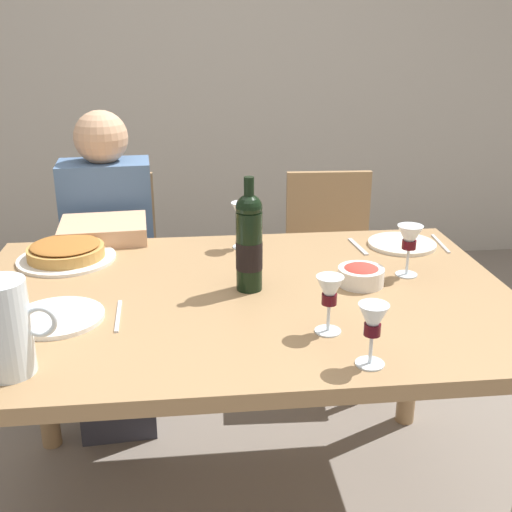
% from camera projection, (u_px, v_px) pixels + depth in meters
% --- Properties ---
extents(ground_plane, '(8.00, 8.00, 0.00)m').
position_uv_depth(ground_plane, '(243.00, 512.00, 1.98)').
color(ground_plane, slate).
extents(back_wall, '(8.00, 0.10, 2.80)m').
position_uv_depth(back_wall, '(206.00, 34.00, 3.63)').
color(back_wall, '#B2ADA3').
rests_on(back_wall, ground).
extents(dining_table, '(1.50, 1.00, 0.76)m').
position_uv_depth(dining_table, '(242.00, 323.00, 1.74)').
color(dining_table, '#9E7A51').
rests_on(dining_table, ground).
extents(wine_bottle, '(0.07, 0.07, 0.32)m').
position_uv_depth(wine_bottle, '(249.00, 242.00, 1.69)').
color(wine_bottle, black).
rests_on(wine_bottle, dining_table).
extents(water_pitcher, '(0.16, 0.11, 0.21)m').
position_uv_depth(water_pitcher, '(6.00, 333.00, 1.29)').
color(water_pitcher, silver).
rests_on(water_pitcher, dining_table).
extents(baked_tart, '(0.30, 0.30, 0.06)m').
position_uv_depth(baked_tart, '(66.00, 252.00, 1.94)').
color(baked_tart, white).
rests_on(baked_tart, dining_table).
extents(salad_bowl, '(0.13, 0.13, 0.06)m').
position_uv_depth(salad_bowl, '(361.00, 274.00, 1.76)').
color(salad_bowl, white).
rests_on(salad_bowl, dining_table).
extents(wine_glass_left_diner, '(0.07, 0.07, 0.14)m').
position_uv_depth(wine_glass_left_diner, '(373.00, 324.00, 1.32)').
color(wine_glass_left_diner, silver).
rests_on(wine_glass_left_diner, dining_table).
extents(wine_glass_right_diner, '(0.07, 0.07, 0.14)m').
position_uv_depth(wine_glass_right_diner, '(329.00, 294.00, 1.46)').
color(wine_glass_right_diner, silver).
rests_on(wine_glass_right_diner, dining_table).
extents(wine_glass_centre, '(0.07, 0.07, 0.15)m').
position_uv_depth(wine_glass_centre, '(409.00, 240.00, 1.80)').
color(wine_glass_centre, silver).
rests_on(wine_glass_centre, dining_table).
extents(wine_glass_spare, '(0.07, 0.07, 0.15)m').
position_uv_depth(wine_glass_spare, '(242.00, 216.00, 2.02)').
color(wine_glass_spare, silver).
rests_on(wine_glass_spare, dining_table).
extents(dinner_plate_left_setting, '(0.23, 0.23, 0.01)m').
position_uv_depth(dinner_plate_left_setting, '(57.00, 317.00, 1.56)').
color(dinner_plate_left_setting, white).
rests_on(dinner_plate_left_setting, dining_table).
extents(dinner_plate_right_setting, '(0.22, 0.22, 0.01)m').
position_uv_depth(dinner_plate_right_setting, '(402.00, 244.00, 2.08)').
color(dinner_plate_right_setting, silver).
rests_on(dinner_plate_right_setting, dining_table).
extents(knife_left_setting, '(0.02, 0.18, 0.00)m').
position_uv_depth(knife_left_setting, '(118.00, 316.00, 1.57)').
color(knife_left_setting, silver).
rests_on(knife_left_setting, dining_table).
extents(knife_right_setting, '(0.02, 0.18, 0.00)m').
position_uv_depth(knife_right_setting, '(440.00, 243.00, 2.09)').
color(knife_right_setting, silver).
rests_on(knife_right_setting, dining_table).
extents(spoon_right_setting, '(0.03, 0.16, 0.00)m').
position_uv_depth(spoon_right_setting, '(358.00, 247.00, 2.06)').
color(spoon_right_setting, silver).
rests_on(spoon_right_setting, dining_table).
extents(chair_left, '(0.43, 0.43, 0.87)m').
position_uv_depth(chair_left, '(115.00, 267.00, 2.61)').
color(chair_left, '#9E7A51').
rests_on(chair_left, ground).
extents(diner_left, '(0.36, 0.52, 1.16)m').
position_uv_depth(diner_left, '(110.00, 261.00, 2.35)').
color(diner_left, '#4C6B93').
rests_on(diner_left, ground).
extents(chair_right, '(0.42, 0.42, 0.87)m').
position_uv_depth(chair_right, '(330.00, 263.00, 2.66)').
color(chair_right, '#9E7A51').
rests_on(chair_right, ground).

